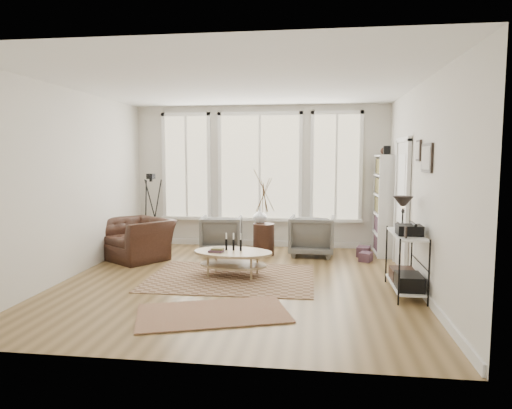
# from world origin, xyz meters

# --- Properties ---
(room) EXTENTS (5.50, 5.54, 2.90)m
(room) POSITION_xyz_m (0.02, 0.03, 1.43)
(room) COLOR olive
(room) RESTS_ON ground
(bay_window) EXTENTS (4.14, 0.12, 2.24)m
(bay_window) POSITION_xyz_m (0.00, 2.71, 1.61)
(bay_window) COLOR beige
(bay_window) RESTS_ON ground
(door) EXTENTS (0.09, 1.06, 2.22)m
(door) POSITION_xyz_m (2.57, 1.15, 1.12)
(door) COLOR silver
(door) RESTS_ON ground
(bookcase) EXTENTS (0.31, 0.85, 2.06)m
(bookcase) POSITION_xyz_m (2.44, 2.23, 0.96)
(bookcase) COLOR white
(bookcase) RESTS_ON ground
(low_shelf) EXTENTS (0.38, 1.08, 1.30)m
(low_shelf) POSITION_xyz_m (2.38, -0.30, 0.51)
(low_shelf) COLOR white
(low_shelf) RESTS_ON ground
(wall_art) EXTENTS (0.04, 0.88, 0.44)m
(wall_art) POSITION_xyz_m (2.58, -0.27, 1.88)
(wall_art) COLOR black
(wall_art) RESTS_ON ground
(rug_main) EXTENTS (2.55, 1.93, 0.01)m
(rug_main) POSITION_xyz_m (-0.13, 0.16, 0.01)
(rug_main) COLOR brown
(rug_main) RESTS_ON ground
(rug_runner) EXTENTS (1.99, 1.50, 0.01)m
(rug_runner) POSITION_xyz_m (-0.05, -1.45, 0.01)
(rug_runner) COLOR brown
(rug_runner) RESTS_ON ground
(coffee_table) EXTENTS (1.32, 0.92, 0.57)m
(coffee_table) POSITION_xyz_m (-0.13, 0.29, 0.31)
(coffee_table) COLOR tan
(coffee_table) RESTS_ON ground
(armchair_left) EXTENTS (0.84, 0.86, 0.72)m
(armchair_left) POSITION_xyz_m (-0.67, 2.07, 0.36)
(armchair_left) COLOR slate
(armchair_left) RESTS_ON ground
(armchair_right) EXTENTS (0.86, 0.88, 0.76)m
(armchair_right) POSITION_xyz_m (1.09, 1.98, 0.38)
(armchair_right) COLOR slate
(armchair_right) RESTS_ON ground
(side_table) EXTENTS (0.40, 0.40, 1.68)m
(side_table) POSITION_xyz_m (0.18, 1.87, 0.81)
(side_table) COLOR #351D15
(side_table) RESTS_ON ground
(vase) EXTENTS (0.27, 0.27, 0.28)m
(vase) POSITION_xyz_m (0.09, 1.99, 0.74)
(vase) COLOR silver
(vase) RESTS_ON side_table
(accent_chair) EXTENTS (1.49, 1.45, 0.73)m
(accent_chair) POSITION_xyz_m (-2.07, 1.23, 0.37)
(accent_chair) COLOR #351D15
(accent_chair) RESTS_ON ground
(tripod_camera) EXTENTS (0.53, 0.53, 1.52)m
(tripod_camera) POSITION_xyz_m (-2.18, 2.29, 0.70)
(tripod_camera) COLOR black
(tripod_camera) RESTS_ON ground
(book_stack_near) EXTENTS (0.29, 0.33, 0.18)m
(book_stack_near) POSITION_xyz_m (2.05, 1.99, 0.09)
(book_stack_near) COLOR maroon
(book_stack_near) RESTS_ON ground
(book_stack_far) EXTENTS (0.28, 0.31, 0.16)m
(book_stack_far) POSITION_xyz_m (2.05, 1.58, 0.08)
(book_stack_far) COLOR maroon
(book_stack_far) RESTS_ON ground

